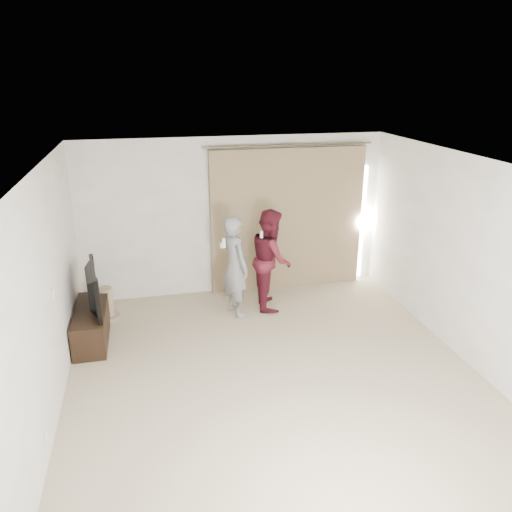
# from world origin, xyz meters

# --- Properties ---
(floor) EXTENTS (5.50, 5.50, 0.00)m
(floor) POSITION_xyz_m (0.00, 0.00, 0.00)
(floor) COLOR beige
(floor) RESTS_ON ground
(wall_back) EXTENTS (5.00, 0.04, 2.60)m
(wall_back) POSITION_xyz_m (0.00, 2.75, 1.30)
(wall_back) COLOR white
(wall_back) RESTS_ON ground
(wall_left) EXTENTS (0.04, 5.50, 2.60)m
(wall_left) POSITION_xyz_m (-2.50, -0.00, 1.30)
(wall_left) COLOR white
(wall_left) RESTS_ON ground
(ceiling) EXTENTS (5.00, 5.50, 0.01)m
(ceiling) POSITION_xyz_m (0.00, 0.00, 2.60)
(ceiling) COLOR silver
(ceiling) RESTS_ON wall_back
(curtain) EXTENTS (2.80, 0.11, 2.46)m
(curtain) POSITION_xyz_m (0.91, 2.68, 1.20)
(curtain) COLOR #93825A
(curtain) RESTS_ON ground
(tv_console) EXTENTS (0.42, 1.22, 0.47)m
(tv_console) POSITION_xyz_m (-2.27, 1.47, 0.24)
(tv_console) COLOR black
(tv_console) RESTS_ON ground
(tv) EXTENTS (0.28, 1.08, 0.61)m
(tv) POSITION_xyz_m (-2.27, 1.47, 0.78)
(tv) COLOR black
(tv) RESTS_ON tv_console
(scratching_post) EXTENTS (0.38, 0.38, 0.51)m
(scratching_post) POSITION_xyz_m (-2.10, 2.08, 0.21)
(scratching_post) COLOR tan
(scratching_post) RESTS_ON ground
(person_man) EXTENTS (0.55, 0.67, 1.57)m
(person_man) POSITION_xyz_m (-0.16, 1.84, 0.78)
(person_man) COLOR gray
(person_man) RESTS_ON ground
(person_woman) EXTENTS (0.70, 0.84, 1.59)m
(person_woman) POSITION_xyz_m (0.44, 2.00, 0.79)
(person_woman) COLOR #561522
(person_woman) RESTS_ON ground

